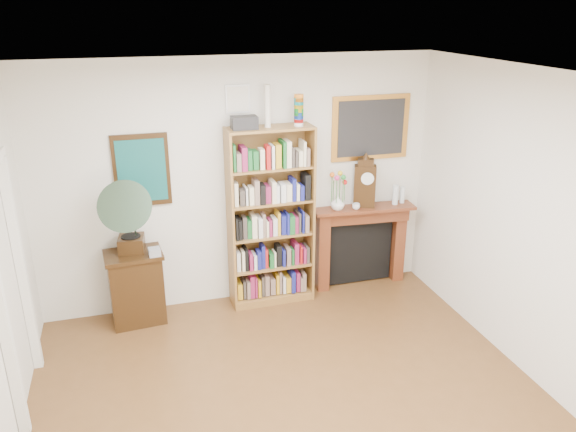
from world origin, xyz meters
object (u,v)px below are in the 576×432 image
at_px(fireplace, 361,239).
at_px(mantel_clock, 365,184).
at_px(bookshelf, 271,208).
at_px(bottle_right, 402,195).
at_px(gramophone, 128,213).
at_px(cd_stack, 155,252).
at_px(flower_vase, 338,203).
at_px(bottle_left, 395,195).
at_px(teacup, 356,206).
at_px(side_cabinet, 136,287).

distance_m(fireplace, mantel_clock, 0.71).
height_order(bookshelf, bottle_right, bookshelf).
bearing_deg(gramophone, cd_stack, -4.20).
relative_size(fireplace, flower_vase, 7.38).
xyz_separation_m(fireplace, bottle_left, (0.39, -0.07, 0.55)).
bearing_deg(mantel_clock, bottle_left, 16.35).
relative_size(gramophone, teacup, 9.38).
height_order(cd_stack, mantel_clock, mantel_clock).
distance_m(mantel_clock, teacup, 0.29).
bearing_deg(side_cabinet, teacup, -3.80).
bearing_deg(flower_vase, bottle_left, -0.80).
bearing_deg(flower_vase, bookshelf, -177.32).
height_order(teacup, bottle_left, bottle_left).
height_order(fireplace, gramophone, gramophone).
relative_size(fireplace, gramophone, 1.43).
height_order(fireplace, bottle_right, bottle_right).
bearing_deg(bookshelf, bottle_left, -0.13).
bearing_deg(fireplace, teacup, -134.85).
relative_size(gramophone, bottle_right, 4.33).
xyz_separation_m(bookshelf, bottle_right, (1.66, 0.05, -0.02)).
bearing_deg(bottle_right, mantel_clock, 178.98).
bearing_deg(bottle_right, cd_stack, -175.55).
distance_m(bookshelf, teacup, 1.03).
distance_m(fireplace, bottle_left, 0.68).
relative_size(side_cabinet, bottle_right, 4.08).
xyz_separation_m(fireplace, cd_stack, (-2.47, -0.27, 0.26)).
bearing_deg(cd_stack, bottle_left, 4.08).
relative_size(teacup, bottle_right, 0.46).
xyz_separation_m(teacup, bottle_left, (0.52, 0.04, 0.08)).
height_order(bookshelf, side_cabinet, bookshelf).
distance_m(teacup, bottle_right, 0.63).
xyz_separation_m(bookshelf, teacup, (1.03, -0.01, -0.09)).
distance_m(bookshelf, gramophone, 1.55).
xyz_separation_m(bookshelf, fireplace, (1.16, 0.10, -0.56)).
relative_size(bookshelf, teacup, 25.75).
height_order(fireplace, mantel_clock, mantel_clock).
xyz_separation_m(gramophone, flower_vase, (2.35, 0.17, -0.19)).
distance_m(side_cabinet, gramophone, 0.90).
distance_m(teacup, bottle_left, 0.53).
bearing_deg(fireplace, bottle_left, -5.61).
distance_m(bookshelf, bottle_right, 1.66).
xyz_separation_m(cd_stack, teacup, (2.34, 0.17, 0.21)).
bearing_deg(mantel_clock, bookshelf, -155.33).
height_order(cd_stack, bottle_left, bottle_left).
xyz_separation_m(cd_stack, bottle_right, (2.97, 0.23, 0.27)).
bearing_deg(bottle_right, side_cabinet, -178.17).
bearing_deg(side_cabinet, bookshelf, -2.84).
bearing_deg(gramophone, teacup, 9.52).
distance_m(bookshelf, mantel_clock, 1.17).
bearing_deg(teacup, side_cabinet, -179.19).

